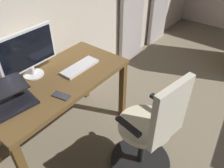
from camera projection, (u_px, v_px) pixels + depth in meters
name	position (u px, v px, depth m)	size (l,w,h in m)	color
desk	(58.00, 89.00, 2.03)	(1.33, 0.65, 0.76)	brown
office_chair	(150.00, 133.00, 1.83)	(0.56, 0.56, 1.07)	black
computer_monitor	(28.00, 52.00, 1.88)	(0.54, 0.18, 0.42)	white
computer_keyboard	(80.00, 67.00, 2.10)	(0.39, 0.14, 0.02)	silver
laptop	(9.00, 99.00, 1.68)	(0.38, 0.35, 0.15)	black
cell_phone_by_monitor	(61.00, 96.00, 1.78)	(0.07, 0.14, 0.01)	#333338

